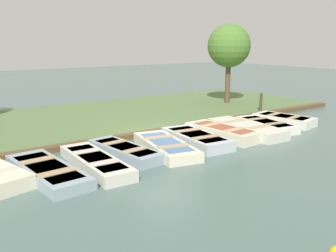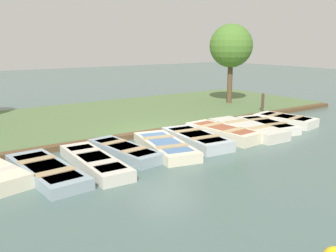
{
  "view_description": "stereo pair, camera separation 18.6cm",
  "coord_description": "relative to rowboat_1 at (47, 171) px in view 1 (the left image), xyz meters",
  "views": [
    {
      "loc": [
        11.65,
        -8.11,
        3.75
      ],
      "look_at": [
        0.57,
        -0.26,
        0.65
      ],
      "focal_mm": 40.0,
      "sensor_mm": 36.0,
      "label": 1
    },
    {
      "loc": [
        11.76,
        -7.96,
        3.75
      ],
      "look_at": [
        0.57,
        -0.26,
        0.65
      ],
      "focal_mm": 40.0,
      "sensor_mm": 36.0,
      "label": 2
    }
  ],
  "objects": [
    {
      "name": "dock_walkway",
      "position": [
        -2.75,
        5.11,
        -0.07
      ],
      "size": [
        1.19,
        23.77,
        0.2
      ],
      "color": "brown",
      "rests_on": "ground_plane"
    },
    {
      "name": "rowboat_5",
      "position": [
        -0.25,
        5.63,
        0.04
      ],
      "size": [
        3.23,
        1.53,
        0.41
      ],
      "rotation": [
        0.0,
        0.0,
        -0.1
      ],
      "color": "#B2BCC1",
      "rests_on": "ground_plane"
    },
    {
      "name": "park_tree_left",
      "position": [
        -5.62,
        12.42,
        3.28
      ],
      "size": [
        2.45,
        2.45,
        4.7
      ],
      "color": "brown",
      "rests_on": "ground_plane"
    },
    {
      "name": "rowboat_8",
      "position": [
        -0.37,
        9.69,
        0.01
      ],
      "size": [
        3.03,
        1.49,
        0.36
      ],
      "rotation": [
        0.0,
        0.0,
        -0.13
      ],
      "color": "silver",
      "rests_on": "ground_plane"
    },
    {
      "name": "rowboat_2",
      "position": [
        0.08,
        1.44,
        0.02
      ],
      "size": [
        3.59,
        1.08,
        0.37
      ],
      "rotation": [
        0.0,
        0.0,
        -0.03
      ],
      "color": "beige",
      "rests_on": "ground_plane"
    },
    {
      "name": "rowboat_3",
      "position": [
        -0.46,
        2.74,
        0.01
      ],
      "size": [
        3.21,
        1.33,
        0.36
      ],
      "rotation": [
        0.0,
        0.0,
        0.11
      ],
      "color": "#8C9EA8",
      "rests_on": "ground_plane"
    },
    {
      "name": "mooring_post_far",
      "position": [
        -2.69,
        11.97,
        0.41
      ],
      "size": [
        0.14,
        0.14,
        1.15
      ],
      "color": "#47382D",
      "rests_on": "ground_plane"
    },
    {
      "name": "rowboat_6",
      "position": [
        -0.37,
        7.09,
        0.06
      ],
      "size": [
        3.22,
        1.45,
        0.44
      ],
      "rotation": [
        0.0,
        0.0,
        0.09
      ],
      "color": "beige",
      "rests_on": "ground_plane"
    },
    {
      "name": "rowboat_4",
      "position": [
        -0.13,
        4.17,
        0.01
      ],
      "size": [
        3.57,
        1.87,
        0.36
      ],
      "rotation": [
        0.0,
        0.0,
        -0.21
      ],
      "color": "beige",
      "rests_on": "ground_plane"
    },
    {
      "name": "rowboat_9",
      "position": [
        -0.52,
        11.1,
        0.04
      ],
      "size": [
        2.82,
        1.63,
        0.41
      ],
      "rotation": [
        0.0,
        0.0,
        0.18
      ],
      "color": "silver",
      "rests_on": "ground_plane"
    },
    {
      "name": "rowboat_1",
      "position": [
        0.0,
        0.0,
        0.0
      ],
      "size": [
        3.66,
        1.46,
        0.34
      ],
      "rotation": [
        0.0,
        0.0,
        0.08
      ],
      "color": "#8C9EA8",
      "rests_on": "ground_plane"
    },
    {
      "name": "ground_plane",
      "position": [
        -1.53,
        5.11,
        -0.16
      ],
      "size": [
        80.0,
        80.0,
        0.0
      ],
      "primitive_type": "plane",
      "color": "#4C6660"
    },
    {
      "name": "rowboat_7",
      "position": [
        -0.28,
        8.33,
        0.04
      ],
      "size": [
        3.59,
        1.37,
        0.42
      ],
      "rotation": [
        0.0,
        0.0,
        -0.04
      ],
      "color": "beige",
      "rests_on": "ground_plane"
    },
    {
      "name": "shore_bank",
      "position": [
        -6.53,
        5.11,
        -0.06
      ],
      "size": [
        8.0,
        24.0,
        0.2
      ],
      "color": "#567042",
      "rests_on": "ground_plane"
    }
  ]
}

